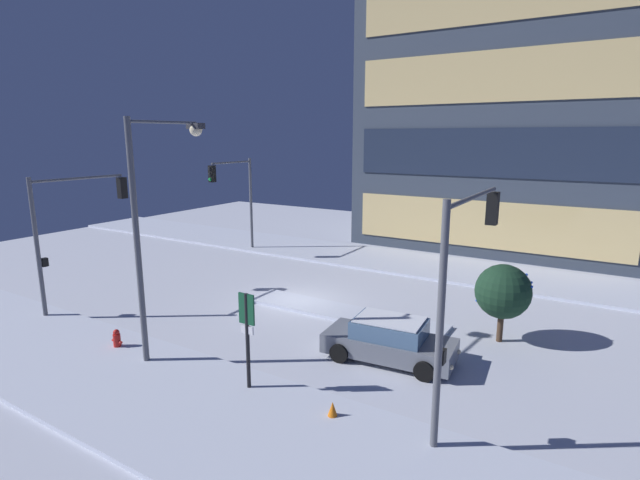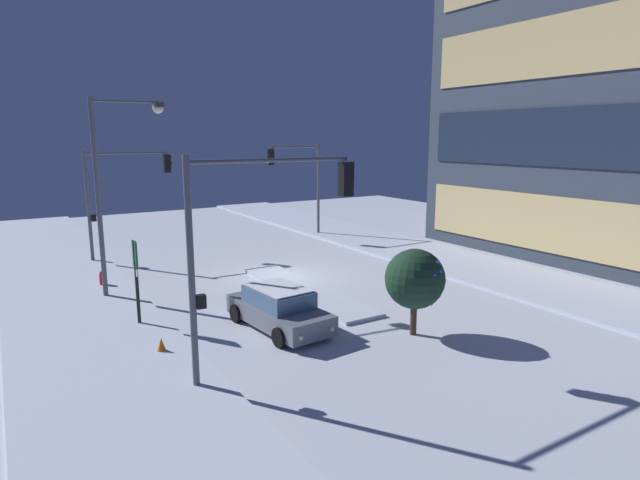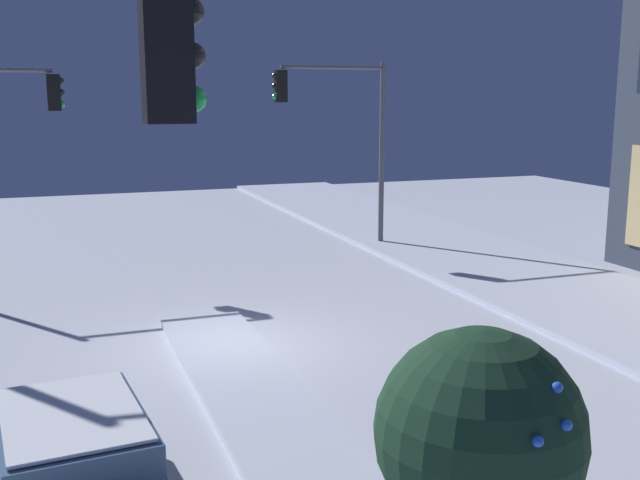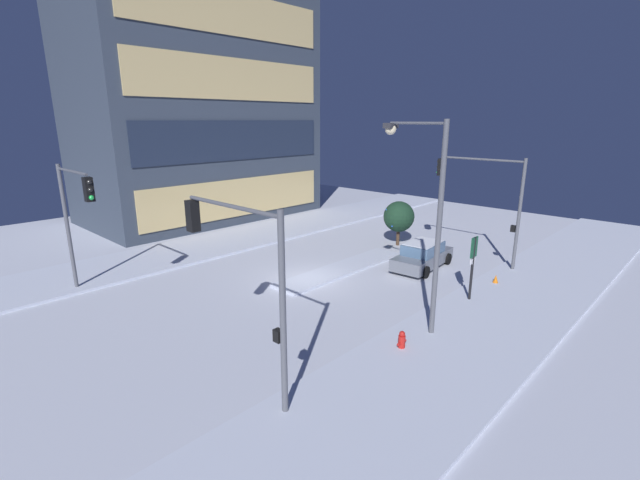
{
  "view_description": "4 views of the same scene",
  "coord_description": "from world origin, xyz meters",
  "px_view_note": "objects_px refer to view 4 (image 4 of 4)",
  "views": [
    {
      "loc": [
        11.96,
        -17.65,
        7.52
      ],
      "look_at": [
        0.92,
        0.44,
        2.97
      ],
      "focal_mm": 27.01,
      "sensor_mm": 36.0,
      "label": 1
    },
    {
      "loc": [
        21.65,
        -11.31,
        6.61
      ],
      "look_at": [
        1.43,
        1.18,
        1.93
      ],
      "focal_mm": 29.49,
      "sensor_mm": 36.0,
      "label": 2
    },
    {
      "loc": [
        14.71,
        -3.44,
        5.11
      ],
      "look_at": [
        1.66,
        1.31,
        2.43
      ],
      "focal_mm": 42.64,
      "sensor_mm": 36.0,
      "label": 3
    },
    {
      "loc": [
        -15.03,
        -15.4,
        8.11
      ],
      "look_at": [
        1.08,
        -0.02,
        1.97
      ],
      "focal_mm": 24.57,
      "sensor_mm": 36.0,
      "label": 4
    }
  ],
  "objects_px": {
    "traffic_light_corner_far_left": "(75,209)",
    "decorated_tree_median": "(399,217)",
    "parking_info_sign": "(473,261)",
    "construction_cone": "(496,280)",
    "traffic_light_corner_near_right": "(485,191)",
    "fire_hydrant": "(402,341)",
    "traffic_light_corner_near_left": "(241,264)",
    "street_lamp_arched": "(424,199)",
    "car_near": "(423,256)"
  },
  "relations": [
    {
      "from": "decorated_tree_median",
      "to": "parking_info_sign",
      "type": "bearing_deg",
      "value": -126.26
    },
    {
      "from": "traffic_light_corner_near_left",
      "to": "decorated_tree_median",
      "type": "bearing_deg",
      "value": -71.05
    },
    {
      "from": "traffic_light_corner_near_right",
      "to": "construction_cone",
      "type": "height_order",
      "value": "traffic_light_corner_near_right"
    },
    {
      "from": "traffic_light_corner_near_left",
      "to": "parking_info_sign",
      "type": "relative_size",
      "value": 1.93
    },
    {
      "from": "traffic_light_corner_near_left",
      "to": "fire_hydrant",
      "type": "distance_m",
      "value": 6.83
    },
    {
      "from": "parking_info_sign",
      "to": "street_lamp_arched",
      "type": "bearing_deg",
      "value": 85.68
    },
    {
      "from": "street_lamp_arched",
      "to": "construction_cone",
      "type": "bearing_deg",
      "value": -85.53
    },
    {
      "from": "decorated_tree_median",
      "to": "fire_hydrant",
      "type": "bearing_deg",
      "value": -145.5
    },
    {
      "from": "decorated_tree_median",
      "to": "construction_cone",
      "type": "distance_m",
      "value": 8.4
    },
    {
      "from": "traffic_light_corner_far_left",
      "to": "fire_hydrant",
      "type": "bearing_deg",
      "value": 24.08
    },
    {
      "from": "street_lamp_arched",
      "to": "fire_hydrant",
      "type": "distance_m",
      "value": 5.26
    },
    {
      "from": "street_lamp_arched",
      "to": "traffic_light_corner_far_left",
      "type": "bearing_deg",
      "value": 38.65
    },
    {
      "from": "traffic_light_corner_far_left",
      "to": "decorated_tree_median",
      "type": "distance_m",
      "value": 18.6
    },
    {
      "from": "car_near",
      "to": "traffic_light_corner_near_right",
      "type": "bearing_deg",
      "value": -39.8
    },
    {
      "from": "traffic_light_corner_far_left",
      "to": "parking_info_sign",
      "type": "distance_m",
      "value": 17.98
    },
    {
      "from": "traffic_light_corner_near_left",
      "to": "fire_hydrant",
      "type": "relative_size",
      "value": 7.61
    },
    {
      "from": "fire_hydrant",
      "to": "decorated_tree_median",
      "type": "bearing_deg",
      "value": 34.5
    },
    {
      "from": "traffic_light_corner_near_left",
      "to": "traffic_light_corner_near_right",
      "type": "relative_size",
      "value": 0.96
    },
    {
      "from": "street_lamp_arched",
      "to": "parking_info_sign",
      "type": "height_order",
      "value": "street_lamp_arched"
    },
    {
      "from": "traffic_light_corner_near_left",
      "to": "parking_info_sign",
      "type": "height_order",
      "value": "traffic_light_corner_near_left"
    },
    {
      "from": "street_lamp_arched",
      "to": "decorated_tree_median",
      "type": "height_order",
      "value": "street_lamp_arched"
    },
    {
      "from": "car_near",
      "to": "construction_cone",
      "type": "distance_m",
      "value": 4.17
    },
    {
      "from": "car_near",
      "to": "fire_hydrant",
      "type": "height_order",
      "value": "car_near"
    },
    {
      "from": "fire_hydrant",
      "to": "traffic_light_corner_near_right",
      "type": "bearing_deg",
      "value": 11.51
    },
    {
      "from": "fire_hydrant",
      "to": "street_lamp_arched",
      "type": "bearing_deg",
      "value": 16.23
    },
    {
      "from": "traffic_light_corner_near_left",
      "to": "traffic_light_corner_far_left",
      "type": "height_order",
      "value": "traffic_light_corner_far_left"
    },
    {
      "from": "traffic_light_corner_near_left",
      "to": "construction_cone",
      "type": "bearing_deg",
      "value": -97.87
    },
    {
      "from": "traffic_light_corner_near_left",
      "to": "parking_info_sign",
      "type": "xyz_separation_m",
      "value": [
        11.21,
        -1.94,
        -2.12
      ]
    },
    {
      "from": "fire_hydrant",
      "to": "construction_cone",
      "type": "height_order",
      "value": "fire_hydrant"
    },
    {
      "from": "traffic_light_corner_near_left",
      "to": "traffic_light_corner_far_left",
      "type": "distance_m",
      "value": 11.33
    },
    {
      "from": "parking_info_sign",
      "to": "fire_hydrant",
      "type": "bearing_deg",
      "value": 92.43
    },
    {
      "from": "traffic_light_corner_near_right",
      "to": "decorated_tree_median",
      "type": "relative_size",
      "value": 2.09
    },
    {
      "from": "traffic_light_corner_near_left",
      "to": "street_lamp_arched",
      "type": "height_order",
      "value": "street_lamp_arched"
    },
    {
      "from": "traffic_light_corner_near_right",
      "to": "fire_hydrant",
      "type": "height_order",
      "value": "traffic_light_corner_near_right"
    },
    {
      "from": "traffic_light_corner_far_left",
      "to": "decorated_tree_median",
      "type": "height_order",
      "value": "traffic_light_corner_far_left"
    },
    {
      "from": "traffic_light_corner_near_right",
      "to": "fire_hydrant",
      "type": "xyz_separation_m",
      "value": [
        -11.57,
        -2.36,
        -3.91
      ]
    },
    {
      "from": "construction_cone",
      "to": "traffic_light_corner_near_left",
      "type": "bearing_deg",
      "value": 172.13
    },
    {
      "from": "street_lamp_arched",
      "to": "parking_info_sign",
      "type": "distance_m",
      "value": 5.2
    },
    {
      "from": "traffic_light_corner_near_right",
      "to": "car_near",
      "type": "bearing_deg",
      "value": 55.41
    },
    {
      "from": "car_near",
      "to": "fire_hydrant",
      "type": "relative_size",
      "value": 5.92
    },
    {
      "from": "traffic_light_corner_far_left",
      "to": "decorated_tree_median",
      "type": "bearing_deg",
      "value": 72.64
    },
    {
      "from": "fire_hydrant",
      "to": "decorated_tree_median",
      "type": "xyz_separation_m",
      "value": [
        11.59,
        7.97,
        1.57
      ]
    },
    {
      "from": "decorated_tree_median",
      "to": "construction_cone",
      "type": "relative_size",
      "value": 5.39
    },
    {
      "from": "traffic_light_corner_near_right",
      "to": "fire_hydrant",
      "type": "distance_m",
      "value": 12.43
    },
    {
      "from": "traffic_light_corner_near_right",
      "to": "fire_hydrant",
      "type": "bearing_deg",
      "value": 101.51
    },
    {
      "from": "traffic_light_corner_far_left",
      "to": "fire_hydrant",
      "type": "distance_m",
      "value": 15.26
    },
    {
      "from": "traffic_light_corner_near_right",
      "to": "traffic_light_corner_far_left",
      "type": "xyz_separation_m",
      "value": [
        -17.59,
        11.12,
        -0.02
      ]
    },
    {
      "from": "parking_info_sign",
      "to": "construction_cone",
      "type": "xyz_separation_m",
      "value": [
        2.91,
        -0.01,
        -1.71
      ]
    },
    {
      "from": "fire_hydrant",
      "to": "construction_cone",
      "type": "bearing_deg",
      "value": 1.4
    },
    {
      "from": "car_near",
      "to": "fire_hydrant",
      "type": "distance_m",
      "value": 9.7
    }
  ]
}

